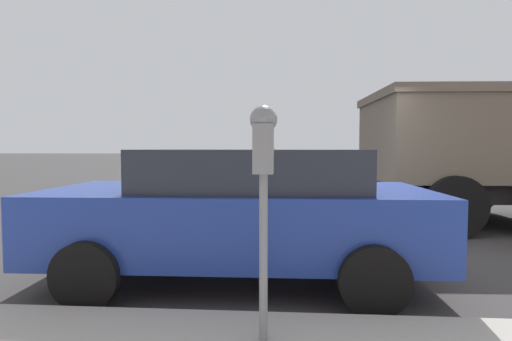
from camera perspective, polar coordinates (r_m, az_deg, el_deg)
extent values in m
plane|color=#3D3A3A|center=(5.70, 12.85, -12.04)|extent=(220.00, 220.00, 0.00)
cylinder|color=gray|center=(2.86, 1.06, -12.32)|extent=(0.06, 0.06, 1.18)
cube|color=gray|center=(2.75, 1.08, 3.10)|extent=(0.20, 0.14, 0.34)
sphere|color=gray|center=(2.76, 1.08, 7.32)|extent=(0.19, 0.19, 0.19)
cube|color=#B21919|center=(2.86, 1.19, 2.25)|extent=(0.01, 0.11, 0.12)
cube|color=black|center=(2.86, 1.19, 4.64)|extent=(0.01, 0.10, 0.08)
cube|color=navy|center=(4.58, -2.62, -7.01)|extent=(1.97, 4.25, 0.72)
cube|color=#232833|center=(4.50, -0.51, 0.23)|extent=(1.71, 2.39, 0.44)
cylinder|color=black|center=(4.12, -23.01, -13.55)|extent=(0.23, 0.64, 0.64)
cylinder|color=black|center=(5.83, -14.68, -8.48)|extent=(0.23, 0.64, 0.64)
cylinder|color=black|center=(3.82, 16.44, -14.75)|extent=(0.23, 0.64, 0.64)
cylinder|color=black|center=(5.62, 11.94, -8.88)|extent=(0.23, 0.64, 0.64)
cube|color=#6B6051|center=(9.02, 29.16, 3.76)|extent=(2.82, 4.17, 1.55)
cube|color=#6B6051|center=(9.08, 29.31, 9.14)|extent=(2.92, 4.27, 0.16)
cylinder|color=black|center=(10.51, 28.52, -2.50)|extent=(0.34, 1.05, 1.04)
cylinder|color=black|center=(9.88, 20.01, -2.64)|extent=(0.34, 1.05, 1.04)
cylinder|color=black|center=(7.43, 26.46, -4.64)|extent=(0.34, 1.05, 1.04)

